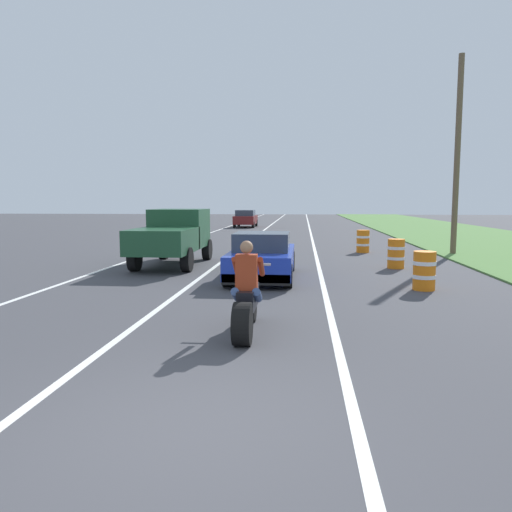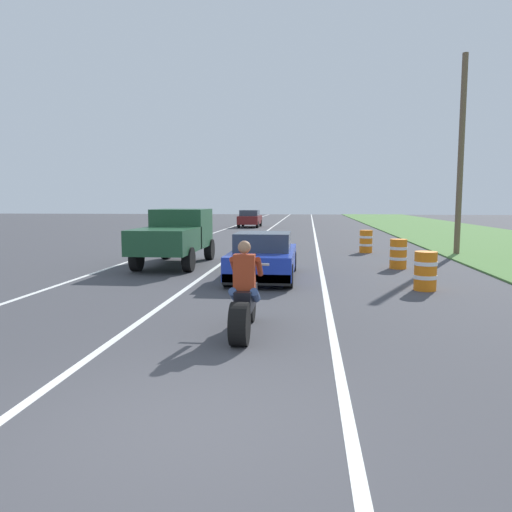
{
  "view_description": "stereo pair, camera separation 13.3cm",
  "coord_description": "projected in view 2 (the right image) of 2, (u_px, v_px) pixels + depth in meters",
  "views": [
    {
      "loc": [
        1.23,
        -4.48,
        2.28
      ],
      "look_at": [
        0.15,
        6.82,
        1.0
      ],
      "focal_mm": 34.29,
      "sensor_mm": 36.0,
      "label": 1
    },
    {
      "loc": [
        1.37,
        -4.47,
        2.28
      ],
      "look_at": [
        0.15,
        6.82,
        1.0
      ],
      "focal_mm": 34.29,
      "sensor_mm": 36.0,
      "label": 2
    }
  ],
  "objects": [
    {
      "name": "construction_barrel_far",
      "position": [
        366.0,
        241.0,
        21.63
      ],
      "size": [
        0.58,
        0.58,
        1.0
      ],
      "color": "orange",
      "rests_on": "ground"
    },
    {
      "name": "pickup_truck_left_lane_dark_green",
      "position": [
        175.0,
        234.0,
        17.38
      ],
      "size": [
        2.02,
        4.8,
        1.98
      ],
      "color": "#1E4C2D",
      "rests_on": "ground"
    },
    {
      "name": "utility_pole_roadside",
      "position": [
        461.0,
        156.0,
        20.31
      ],
      "size": [
        0.24,
        0.24,
        8.28
      ],
      "primitive_type": "cylinder",
      "color": "brown",
      "rests_on": "ground"
    },
    {
      "name": "distant_car_far_ahead",
      "position": [
        250.0,
        218.0,
        42.75
      ],
      "size": [
        1.8,
        4.0,
        1.5
      ],
      "color": "maroon",
      "rests_on": "ground"
    },
    {
      "name": "construction_barrel_nearest",
      "position": [
        425.0,
        271.0,
        12.49
      ],
      "size": [
        0.58,
        0.58,
        1.0
      ],
      "color": "orange",
      "rests_on": "ground"
    },
    {
      "name": "lane_stripe_centre_dashed",
      "position": [
        246.0,
        246.0,
        24.77
      ],
      "size": [
        0.14,
        120.0,
        0.01
      ],
      "primitive_type": "cube",
      "color": "white",
      "rests_on": "ground"
    },
    {
      "name": "lane_stripe_right_solid",
      "position": [
        317.0,
        247.0,
        24.38
      ],
      "size": [
        0.14,
        120.0,
        0.01
      ],
      "primitive_type": "cube",
      "color": "white",
      "rests_on": "ground"
    },
    {
      "name": "lane_stripe_left_solid",
      "position": [
        176.0,
        245.0,
        25.15
      ],
      "size": [
        0.14,
        120.0,
        0.01
      ],
      "primitive_type": "cube",
      "color": "white",
      "rests_on": "ground"
    },
    {
      "name": "motorcycle_with_rider",
      "position": [
        244.0,
        301.0,
        8.28
      ],
      "size": [
        0.7,
        2.21,
        1.62
      ],
      "color": "black",
      "rests_on": "ground"
    },
    {
      "name": "ground_plane",
      "position": [
        167.0,
        433.0,
        4.81
      ],
      "size": [
        160.0,
        160.0,
        0.0
      ],
      "primitive_type": "plane",
      "color": "#424247"
    },
    {
      "name": "sports_car_blue",
      "position": [
        264.0,
        257.0,
        14.4
      ],
      "size": [
        1.84,
        4.3,
        1.37
      ],
      "color": "#1E38B2",
      "rests_on": "ground"
    },
    {
      "name": "construction_barrel_mid",
      "position": [
        398.0,
        254.0,
        16.53
      ],
      "size": [
        0.58,
        0.58,
        1.0
      ],
      "color": "orange",
      "rests_on": "ground"
    }
  ]
}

